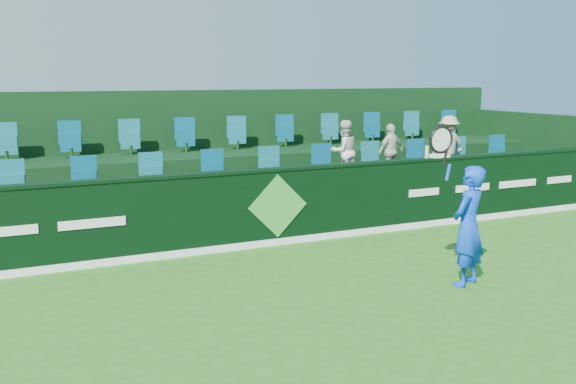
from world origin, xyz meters
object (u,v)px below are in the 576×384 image
spectator_middle (391,151)px  spectator_right (448,145)px  drinks_bottle (427,152)px  spectator_left (344,151)px  towel (438,156)px  tennis_player (468,225)px

spectator_middle → spectator_right: (1.50, 0.00, 0.06)m
spectator_right → drinks_bottle: bearing=34.5°
spectator_left → towel: bearing=140.4°
spectator_left → towel: spectator_left is taller
tennis_player → spectator_middle: size_ratio=2.03×
spectator_middle → spectator_right: spectator_right is taller
spectator_left → towel: size_ratio=3.25×
tennis_player → spectator_left: size_ratio=1.86×
tennis_player → towel: bearing=58.2°
spectator_middle → spectator_right: size_ratio=0.90×
spectator_left → spectator_middle: size_ratio=1.09×
spectator_left → spectator_right: spectator_right is taller
spectator_left → spectator_right: 2.63m
tennis_player → drinks_bottle: tennis_player is taller
towel → spectator_middle: bearing=107.1°
tennis_player → spectator_right: size_ratio=1.83×
towel → drinks_bottle: drinks_bottle is taller
towel → drinks_bottle: bearing=180.0°
spectator_right → tennis_player: bearing=50.5°
spectator_middle → drinks_bottle: bearing=82.2°
spectator_right → drinks_bottle: spectator_right is taller
tennis_player → spectator_right: bearing=54.0°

